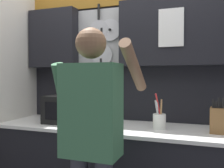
% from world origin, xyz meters
% --- Properties ---
extents(back_wall_unit, '(2.72, 0.22, 2.47)m').
position_xyz_m(back_wall_unit, '(0.02, 0.31, 1.48)').
color(back_wall_unit, black).
rests_on(back_wall_unit, ground_plane).
extents(microwave, '(0.51, 0.38, 0.27)m').
position_xyz_m(microwave, '(-0.40, -0.00, 1.02)').
color(microwave, black).
rests_on(microwave, base_cabinet_counter).
extents(knife_block, '(0.12, 0.16, 0.29)m').
position_xyz_m(knife_block, '(0.92, -0.00, 0.99)').
color(knife_block, brown).
rests_on(knife_block, base_cabinet_counter).
extents(utensil_crock, '(0.11, 0.11, 0.31)m').
position_xyz_m(utensil_crock, '(0.45, -0.00, 0.96)').
color(utensil_crock, white).
rests_on(utensil_crock, base_cabinet_counter).
extents(person, '(0.54, 0.59, 1.66)m').
position_xyz_m(person, '(0.11, -0.68, 0.99)').
color(person, '#383842').
rests_on(person, ground_plane).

